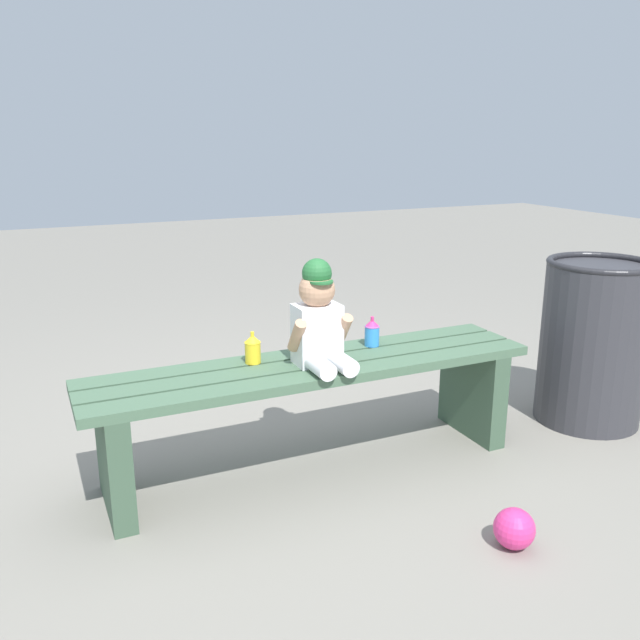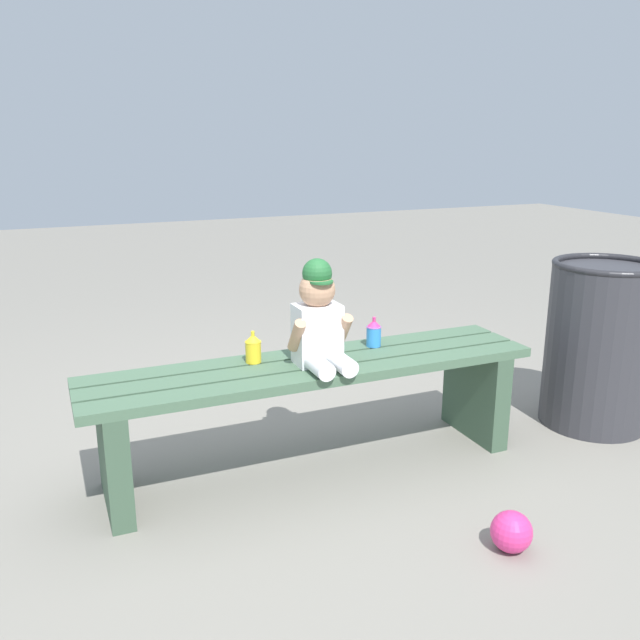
{
  "view_description": "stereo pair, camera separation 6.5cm",
  "coord_description": "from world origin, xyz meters",
  "px_view_note": "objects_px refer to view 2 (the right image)",
  "views": [
    {
      "loc": [
        -0.98,
        -2.21,
        1.29
      ],
      "look_at": [
        0.0,
        -0.05,
        0.62
      ],
      "focal_mm": 37.41,
      "sensor_mm": 36.0,
      "label": 1
    },
    {
      "loc": [
        -0.92,
        -2.23,
        1.29
      ],
      "look_at": [
        0.0,
        -0.05,
        0.62
      ],
      "focal_mm": 37.41,
      "sensor_mm": 36.0,
      "label": 2
    }
  ],
  "objects_px": {
    "child_figure": "(319,320)",
    "sippy_cup_right": "(374,333)",
    "park_bench": "(314,395)",
    "sippy_cup_left": "(253,348)",
    "toy_ball": "(511,532)",
    "trash_bin": "(599,344)"
  },
  "relations": [
    {
      "from": "sippy_cup_left",
      "to": "trash_bin",
      "type": "height_order",
      "value": "trash_bin"
    },
    {
      "from": "child_figure",
      "to": "sippy_cup_right",
      "type": "xyz_separation_m",
      "value": [
        0.3,
        0.12,
        -0.12
      ]
    },
    {
      "from": "child_figure",
      "to": "trash_bin",
      "type": "height_order",
      "value": "child_figure"
    },
    {
      "from": "sippy_cup_right",
      "to": "trash_bin",
      "type": "height_order",
      "value": "trash_bin"
    },
    {
      "from": "park_bench",
      "to": "trash_bin",
      "type": "bearing_deg",
      "value": -4.38
    },
    {
      "from": "toy_ball",
      "to": "trash_bin",
      "type": "relative_size",
      "value": 0.18
    },
    {
      "from": "park_bench",
      "to": "toy_ball",
      "type": "distance_m",
      "value": 0.88
    },
    {
      "from": "trash_bin",
      "to": "toy_ball",
      "type": "bearing_deg",
      "value": -146.07
    },
    {
      "from": "sippy_cup_left",
      "to": "sippy_cup_right",
      "type": "bearing_deg",
      "value": 0.0
    },
    {
      "from": "child_figure",
      "to": "toy_ball",
      "type": "xyz_separation_m",
      "value": [
        0.36,
        -0.73,
        -0.55
      ]
    },
    {
      "from": "toy_ball",
      "to": "trash_bin",
      "type": "height_order",
      "value": "trash_bin"
    },
    {
      "from": "sippy_cup_right",
      "to": "toy_ball",
      "type": "height_order",
      "value": "sippy_cup_right"
    },
    {
      "from": "child_figure",
      "to": "sippy_cup_left",
      "type": "xyz_separation_m",
      "value": [
        -0.22,
        0.12,
        -0.12
      ]
    },
    {
      "from": "child_figure",
      "to": "sippy_cup_right",
      "type": "relative_size",
      "value": 3.26
    },
    {
      "from": "park_bench",
      "to": "sippy_cup_right",
      "type": "relative_size",
      "value": 14.22
    },
    {
      "from": "park_bench",
      "to": "toy_ball",
      "type": "relative_size",
      "value": 13.19
    },
    {
      "from": "child_figure",
      "to": "toy_ball",
      "type": "distance_m",
      "value": 0.98
    },
    {
      "from": "park_bench",
      "to": "sippy_cup_right",
      "type": "xyz_separation_m",
      "value": [
        0.3,
        0.09,
        0.19
      ]
    },
    {
      "from": "child_figure",
      "to": "sippy_cup_left",
      "type": "relative_size",
      "value": 3.26
    },
    {
      "from": "child_figure",
      "to": "sippy_cup_left",
      "type": "height_order",
      "value": "child_figure"
    },
    {
      "from": "park_bench",
      "to": "sippy_cup_left",
      "type": "height_order",
      "value": "sippy_cup_left"
    },
    {
      "from": "sippy_cup_left",
      "to": "trash_bin",
      "type": "distance_m",
      "value": 1.57
    }
  ]
}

